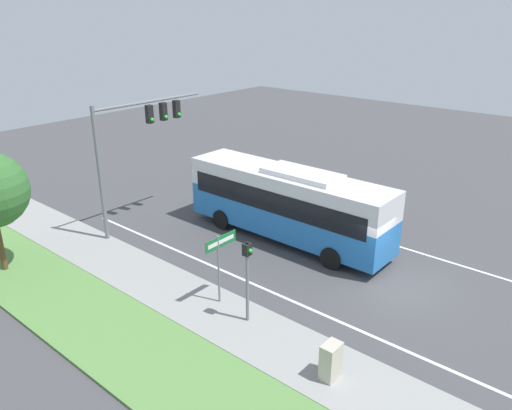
# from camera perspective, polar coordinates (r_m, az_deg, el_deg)

# --- Properties ---
(ground_plane) EXTENTS (80.00, 80.00, 0.00)m
(ground_plane) POSITION_cam_1_polar(r_m,az_deg,el_deg) (21.74, 14.59, -8.67)
(ground_plane) COLOR #424244
(sidewalk) EXTENTS (2.80, 80.00, 0.12)m
(sidewalk) POSITION_cam_1_polar(r_m,az_deg,el_deg) (17.17, 4.93, -16.82)
(sidewalk) COLOR gray
(sidewalk) RESTS_ON ground_plane
(lane_divider_near) EXTENTS (0.14, 30.00, 0.01)m
(lane_divider_near) POSITION_cam_1_polar(r_m,az_deg,el_deg) (18.99, 9.62, -13.05)
(lane_divider_near) COLOR silver
(lane_divider_near) RESTS_ON ground_plane
(lane_divider_far) EXTENTS (0.14, 30.00, 0.01)m
(lane_divider_far) POSITION_cam_1_polar(r_m,az_deg,el_deg) (24.71, 18.34, -5.25)
(lane_divider_far) COLOR silver
(lane_divider_far) RESTS_ON ground_plane
(bus) EXTENTS (2.62, 10.75, 3.69)m
(bus) POSITION_cam_1_polar(r_m,az_deg,el_deg) (24.14, 3.61, 0.50)
(bus) COLOR #236BB7
(bus) RESTS_ON ground_plane
(signal_gantry) EXTENTS (6.56, 0.41, 6.65)m
(signal_gantry) POSITION_cam_1_polar(r_m,az_deg,el_deg) (25.38, -13.55, 7.78)
(signal_gantry) COLOR slate
(signal_gantry) RESTS_ON ground_plane
(pedestrian_signal) EXTENTS (0.28, 0.34, 3.21)m
(pedestrian_signal) POSITION_cam_1_polar(r_m,az_deg,el_deg) (17.56, -1.00, -7.47)
(pedestrian_signal) COLOR slate
(pedestrian_signal) RESTS_ON ground_plane
(street_sign) EXTENTS (1.59, 0.08, 2.90)m
(street_sign) POSITION_cam_1_polar(r_m,az_deg,el_deg) (18.80, -4.15, -5.69)
(street_sign) COLOR slate
(street_sign) RESTS_ON ground_plane
(utility_cabinet) EXTENTS (0.67, 0.46, 1.21)m
(utility_cabinet) POSITION_cam_1_polar(r_m,az_deg,el_deg) (16.03, 8.54, -17.22)
(utility_cabinet) COLOR #B7B29E
(utility_cabinet) RESTS_ON sidewalk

